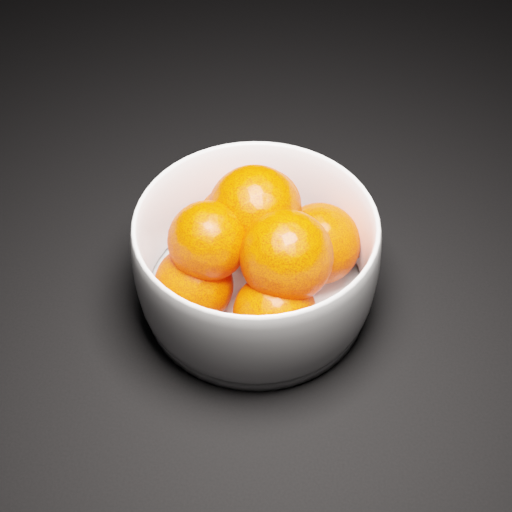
# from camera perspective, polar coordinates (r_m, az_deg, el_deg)

# --- Properties ---
(ground) EXTENTS (3.00, 3.00, 0.00)m
(ground) POSITION_cam_1_polar(r_m,az_deg,el_deg) (0.86, -15.19, 11.14)
(ground) COLOR black
(ground) RESTS_ON ground
(bowl) EXTENTS (0.20, 0.20, 0.10)m
(bowl) POSITION_cam_1_polar(r_m,az_deg,el_deg) (0.59, 0.00, -0.32)
(bowl) COLOR white
(bowl) RESTS_ON ground
(orange_pile) EXTENTS (0.17, 0.16, 0.11)m
(orange_pile) POSITION_cam_1_polar(r_m,az_deg,el_deg) (0.58, 0.15, 0.86)
(orange_pile) COLOR #E72E00
(orange_pile) RESTS_ON bowl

